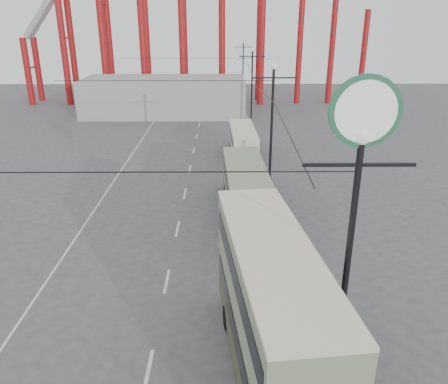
{
  "coord_description": "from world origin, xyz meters",
  "views": [
    {
      "loc": [
        1.69,
        -14.68,
        12.02
      ],
      "look_at": [
        1.9,
        8.59,
        3.0
      ],
      "focal_mm": 35.0,
      "sensor_mm": 36.0,
      "label": 1
    }
  ],
  "objects_px": {
    "lamp_post_near": "(357,179)",
    "double_decker_bus": "(270,306)",
    "single_decker_cream": "(243,141)",
    "single_decker_green": "(247,190)",
    "pedestrian": "(234,198)"
  },
  "relations": [
    {
      "from": "single_decker_green",
      "to": "pedestrian",
      "type": "height_order",
      "value": "single_decker_green"
    },
    {
      "from": "pedestrian",
      "to": "single_decker_green",
      "type": "bearing_deg",
      "value": 112.12
    },
    {
      "from": "lamp_post_near",
      "to": "single_decker_cream",
      "type": "relative_size",
      "value": 1.21
    },
    {
      "from": "single_decker_cream",
      "to": "pedestrian",
      "type": "relative_size",
      "value": 4.6
    },
    {
      "from": "lamp_post_near",
      "to": "double_decker_bus",
      "type": "relative_size",
      "value": 1.06
    },
    {
      "from": "lamp_post_near",
      "to": "double_decker_bus",
      "type": "xyz_separation_m",
      "value": [
        -2.21,
        0.79,
        -4.85
      ]
    },
    {
      "from": "double_decker_bus",
      "to": "single_decker_cream",
      "type": "relative_size",
      "value": 1.14
    },
    {
      "from": "pedestrian",
      "to": "single_decker_cream",
      "type": "bearing_deg",
      "value": -118.28
    },
    {
      "from": "lamp_post_near",
      "to": "single_decker_green",
      "type": "distance_m",
      "value": 16.28
    },
    {
      "from": "single_decker_green",
      "to": "pedestrian",
      "type": "distance_m",
      "value": 1.42
    },
    {
      "from": "lamp_post_near",
      "to": "double_decker_bus",
      "type": "distance_m",
      "value": 5.39
    },
    {
      "from": "double_decker_bus",
      "to": "single_decker_cream",
      "type": "bearing_deg",
      "value": 82.83
    },
    {
      "from": "lamp_post_near",
      "to": "double_decker_bus",
      "type": "height_order",
      "value": "lamp_post_near"
    },
    {
      "from": "single_decker_cream",
      "to": "double_decker_bus",
      "type": "bearing_deg",
      "value": -92.22
    },
    {
      "from": "lamp_post_near",
      "to": "single_decker_cream",
      "type": "height_order",
      "value": "lamp_post_near"
    }
  ]
}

